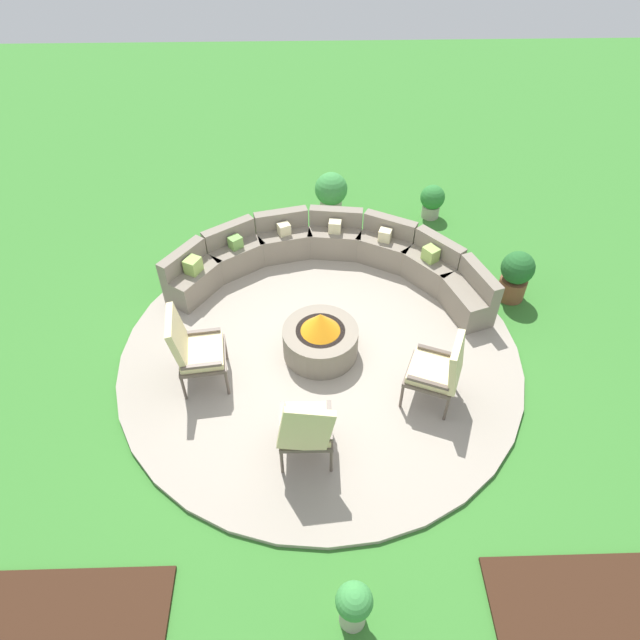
# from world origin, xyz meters

# --- Properties ---
(ground_plane) EXTENTS (24.00, 24.00, 0.00)m
(ground_plane) POSITION_xyz_m (0.00, 0.00, 0.00)
(ground_plane) COLOR #387A2D
(patio_circle) EXTENTS (5.18, 5.18, 0.06)m
(patio_circle) POSITION_xyz_m (0.00, 0.00, 0.03)
(patio_circle) COLOR #9E9384
(patio_circle) RESTS_ON ground_plane
(mulch_bed_right) EXTENTS (1.74, 1.25, 0.04)m
(mulch_bed_right) POSITION_xyz_m (2.33, -3.34, 0.02)
(mulch_bed_right) COLOR #382114
(mulch_bed_right) RESTS_ON ground_plane
(fire_pit) EXTENTS (0.97, 0.97, 0.68)m
(fire_pit) POSITION_xyz_m (0.00, 0.00, 0.32)
(fire_pit) COLOR gray
(fire_pit) RESTS_ON patio_circle
(curved_stone_bench) EXTENTS (4.56, 2.16, 0.70)m
(curved_stone_bench) POSITION_xyz_m (0.21, 1.62, 0.34)
(curved_stone_bench) COLOR gray
(curved_stone_bench) RESTS_ON patio_circle
(lounge_chair_front_left) EXTENTS (0.67, 0.68, 1.08)m
(lounge_chair_front_left) POSITION_xyz_m (-1.52, -0.41, 0.62)
(lounge_chair_front_left) COLOR brown
(lounge_chair_front_left) RESTS_ON patio_circle
(lounge_chair_front_right) EXTENTS (0.61, 0.59, 1.09)m
(lounge_chair_front_right) POSITION_xyz_m (-0.20, -1.56, 0.61)
(lounge_chair_front_right) COLOR brown
(lounge_chair_front_right) RESTS_ON patio_circle
(lounge_chair_back_left) EXTENTS (0.76, 0.75, 1.00)m
(lounge_chair_back_left) POSITION_xyz_m (1.35, -0.79, 0.59)
(lounge_chair_back_left) COLOR brown
(lounge_chair_back_left) RESTS_ON patio_circle
(potted_plant_0) EXTENTS (0.33, 0.33, 0.62)m
(potted_plant_0) POSITION_xyz_m (0.20, -3.23, 0.36)
(potted_plant_0) COLOR #A89E8E
(potted_plant_0) RESTS_ON ground_plane
(potted_plant_1) EXTENTS (0.55, 0.55, 0.77)m
(potted_plant_1) POSITION_xyz_m (0.27, 3.27, 0.43)
(potted_plant_1) COLOR #A89E8E
(potted_plant_1) RESTS_ON ground_plane
(potted_plant_2) EXTENTS (0.47, 0.47, 0.77)m
(potted_plant_2) POSITION_xyz_m (2.79, 1.07, 0.42)
(potted_plant_2) COLOR brown
(potted_plant_2) RESTS_ON ground_plane
(potted_plant_3) EXTENTS (0.41, 0.41, 0.58)m
(potted_plant_3) POSITION_xyz_m (1.97, 3.17, 0.32)
(potted_plant_3) COLOR #A89E8E
(potted_plant_3) RESTS_ON ground_plane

